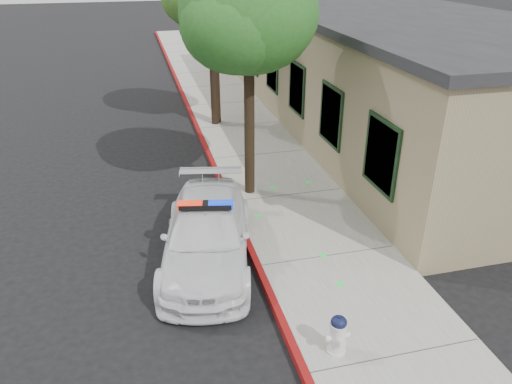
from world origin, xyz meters
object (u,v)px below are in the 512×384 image
at_px(clapboard_building, 368,65).
at_px(fire_hydrant, 338,334).
at_px(street_tree_near, 249,20).
at_px(police_car, 207,234).
at_px(street_tree_far, 216,23).

xyz_separation_m(clapboard_building, fire_hydrant, (-5.99, -11.69, -1.60)).
bearing_deg(fire_hydrant, clapboard_building, 61.03).
relative_size(clapboard_building, street_tree_near, 3.48).
xyz_separation_m(clapboard_building, street_tree_near, (-5.98, -5.56, 2.50)).
xyz_separation_m(police_car, street_tree_far, (1.84, 8.82, 3.11)).
bearing_deg(street_tree_far, street_tree_near, -92.16).
bearing_deg(street_tree_near, clapboard_building, 42.90).
relative_size(police_car, fire_hydrant, 6.36).
bearing_deg(clapboard_building, police_car, -132.42).
xyz_separation_m(clapboard_building, police_car, (-7.59, -8.31, -1.47)).
distance_m(police_car, street_tree_near, 5.10).
height_order(clapboard_building, street_tree_far, street_tree_far).
xyz_separation_m(police_car, street_tree_near, (1.61, 2.75, 3.98)).
distance_m(fire_hydrant, street_tree_near, 7.38).
bearing_deg(street_tree_far, clapboard_building, -5.05).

